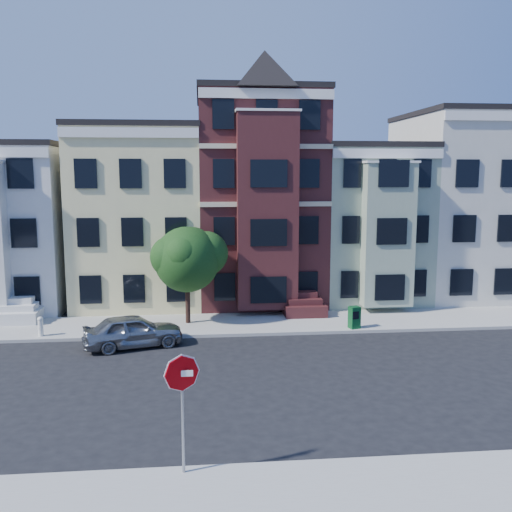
{
  "coord_description": "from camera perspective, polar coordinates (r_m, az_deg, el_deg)",
  "views": [
    {
      "loc": [
        -3.49,
        -19.91,
        7.7
      ],
      "look_at": [
        -1.19,
        3.55,
        4.2
      ],
      "focal_mm": 40.0,
      "sensor_mm": 36.0,
      "label": 1
    }
  ],
  "objects": [
    {
      "name": "ground",
      "position": [
        21.63,
        4.15,
        -12.43
      ],
      "size": [
        120.0,
        120.0,
        0.0
      ],
      "primitive_type": "plane",
      "color": "black"
    },
    {
      "name": "far_sidewalk",
      "position": [
        29.14,
        1.48,
        -6.73
      ],
      "size": [
        60.0,
        4.0,
        0.15
      ],
      "primitive_type": "cube",
      "color": "#9E9B93",
      "rests_on": "ground"
    },
    {
      "name": "near_sidewalk",
      "position": [
        14.57,
        9.94,
        -23.26
      ],
      "size": [
        60.0,
        4.0,
        0.15
      ],
      "primitive_type": "cube",
      "color": "#9E9B93",
      "rests_on": "ground"
    },
    {
      "name": "house_white",
      "position": [
        36.42,
        -24.03,
        2.67
      ],
      "size": [
        8.0,
        9.0,
        9.0
      ],
      "primitive_type": "cube",
      "color": "silver",
      "rests_on": "ground"
    },
    {
      "name": "house_yellow",
      "position": [
        34.69,
        -11.43,
        3.82
      ],
      "size": [
        7.0,
        9.0,
        10.0
      ],
      "primitive_type": "cube",
      "color": "beige",
      "rests_on": "ground"
    },
    {
      "name": "house_brown",
      "position": [
        34.63,
        0.18,
        5.63
      ],
      "size": [
        7.0,
        9.0,
        12.0
      ],
      "primitive_type": "cube",
      "color": "#42191A",
      "rests_on": "ground"
    },
    {
      "name": "house_green",
      "position": [
        35.97,
        10.55,
        3.2
      ],
      "size": [
        6.0,
        9.0,
        9.0
      ],
      "primitive_type": "cube",
      "color": "gray",
      "rests_on": "ground"
    },
    {
      "name": "house_cream",
      "position": [
        38.44,
        20.7,
        4.62
      ],
      "size": [
        8.0,
        9.0,
        11.0
      ],
      "primitive_type": "cube",
      "color": "beige",
      "rests_on": "ground"
    },
    {
      "name": "street_tree",
      "position": [
        28.51,
        -6.91,
        -0.79
      ],
      "size": [
        6.35,
        6.35,
        6.01
      ],
      "primitive_type": null,
      "rotation": [
        0.0,
        0.0,
        -0.27
      ],
      "color": "#24531B",
      "rests_on": "far_sidewalk"
    },
    {
      "name": "parked_car",
      "position": [
        25.94,
        -12.2,
        -7.33
      ],
      "size": [
        4.63,
        2.87,
        1.47
      ],
      "primitive_type": "imported",
      "rotation": [
        0.0,
        0.0,
        1.85
      ],
      "color": "gray",
      "rests_on": "ground"
    },
    {
      "name": "newspaper_box",
      "position": [
        28.23,
        9.81,
        -6.07
      ],
      "size": [
        0.58,
        0.55,
        1.07
      ],
      "primitive_type": "cube",
      "rotation": [
        0.0,
        0.0,
        0.29
      ],
      "color": "#0E4E22",
      "rests_on": "far_sidewalk"
    },
    {
      "name": "fire_hydrant",
      "position": [
        28.39,
        -20.73,
        -6.78
      ],
      "size": [
        0.29,
        0.29,
        0.73
      ],
      "primitive_type": "cylinder",
      "rotation": [
        0.0,
        0.0,
        -0.15
      ],
      "color": "silver",
      "rests_on": "far_sidewalk"
    },
    {
      "name": "stop_sign",
      "position": [
        14.8,
        -7.36,
        -14.71
      ],
      "size": [
        0.96,
        0.16,
        3.5
      ],
      "primitive_type": null,
      "rotation": [
        0.0,
        0.0,
        0.03
      ],
      "color": "#A00005",
      "rests_on": "near_sidewalk"
    }
  ]
}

